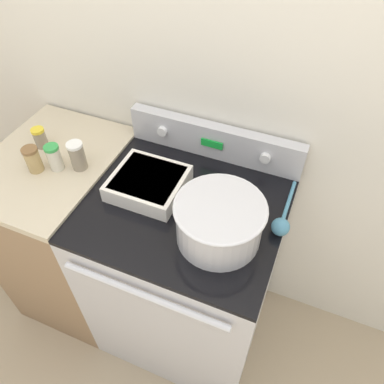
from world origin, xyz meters
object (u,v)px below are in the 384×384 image
at_px(mixing_bowl, 219,220).
at_px(casserole_dish, 148,182).
at_px(spice_jar_green_cap, 54,157).
at_px(spice_jar_yellow_cap, 40,138).
at_px(spice_jar_brown_cap, 33,159).
at_px(spice_jar_white_cap, 77,156).
at_px(ladle, 282,223).

bearing_deg(mixing_bowl, casserole_dish, 161.09).
height_order(spice_jar_green_cap, spice_jar_yellow_cap, spice_jar_green_cap).
distance_m(casserole_dish, spice_jar_brown_cap, 0.46).
height_order(casserole_dish, spice_jar_yellow_cap, spice_jar_yellow_cap).
bearing_deg(spice_jar_brown_cap, spice_jar_white_cap, 27.04).
distance_m(mixing_bowl, spice_jar_white_cap, 0.63).
distance_m(ladle, spice_jar_green_cap, 0.89).
xyz_separation_m(casserole_dish, spice_jar_green_cap, (-0.38, -0.04, 0.03)).
height_order(ladle, spice_jar_white_cap, spice_jar_white_cap).
distance_m(mixing_bowl, casserole_dish, 0.34).
distance_m(spice_jar_white_cap, spice_jar_brown_cap, 0.17).
bearing_deg(ladle, spice_jar_brown_cap, -174.61).
xyz_separation_m(mixing_bowl, spice_jar_yellow_cap, (-0.84, 0.15, -0.03)).
xyz_separation_m(spice_jar_brown_cap, spice_jar_yellow_cap, (-0.07, 0.13, -0.01)).
bearing_deg(spice_jar_white_cap, ladle, 0.92).
relative_size(spice_jar_white_cap, spice_jar_green_cap, 1.09).
xyz_separation_m(spice_jar_white_cap, spice_jar_green_cap, (-0.08, -0.04, -0.00)).
bearing_deg(spice_jar_white_cap, mixing_bowl, -9.50).
bearing_deg(casserole_dish, spice_jar_white_cap, -179.01).
distance_m(mixing_bowl, spice_jar_yellow_cap, 0.85).
height_order(mixing_bowl, spice_jar_white_cap, mixing_bowl).
bearing_deg(ladle, casserole_dish, -179.12).
distance_m(spice_jar_brown_cap, spice_jar_yellow_cap, 0.15).
xyz_separation_m(ladle, spice_jar_brown_cap, (-0.95, -0.09, 0.04)).
xyz_separation_m(ladle, spice_jar_white_cap, (-0.80, -0.01, 0.04)).
bearing_deg(ladle, spice_jar_yellow_cap, 177.92).
bearing_deg(spice_jar_green_cap, casserole_dish, 6.42).
bearing_deg(ladle, mixing_bowl, -148.16).
height_order(spice_jar_white_cap, spice_jar_brown_cap, spice_jar_white_cap).
distance_m(mixing_bowl, spice_jar_brown_cap, 0.77).
height_order(spice_jar_green_cap, spice_jar_brown_cap, spice_jar_green_cap).
relative_size(ladle, spice_jar_yellow_cap, 3.24).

